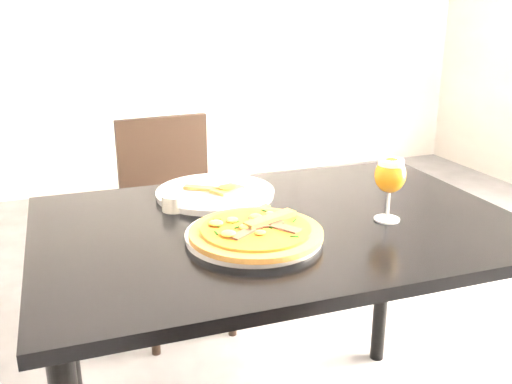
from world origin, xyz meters
name	(u,v)px	position (x,y,z in m)	size (l,w,h in m)	color
dining_table	(279,253)	(-0.14, 0.27, 0.66)	(1.22, 0.83, 0.75)	black
chair_far	(174,215)	(-0.22, 1.14, 0.46)	(0.41, 0.41, 0.84)	black
plate_main	(254,235)	(-0.24, 0.18, 0.76)	(0.32, 0.32, 0.02)	silver
pizza	(256,231)	(-0.24, 0.16, 0.78)	(0.31, 0.31, 0.03)	#9A6125
plate_second	(215,193)	(-0.24, 0.51, 0.76)	(0.33, 0.33, 0.02)	silver
crust_scraps	(219,189)	(-0.23, 0.50, 0.77)	(0.16, 0.12, 0.01)	#9A6125
loose_crust	(253,210)	(-0.18, 0.36, 0.75)	(0.10, 0.02, 0.01)	#9A6125
sauce_cup	(174,202)	(-0.37, 0.44, 0.77)	(0.06, 0.06, 0.04)	beige
beer_glass	(390,176)	(0.12, 0.18, 0.87)	(0.08, 0.08, 0.16)	silver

